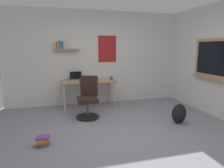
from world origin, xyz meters
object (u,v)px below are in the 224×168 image
laptop (76,78)px  computer_mouse (97,80)px  backpack (179,114)px  book_stack_on_floor (43,141)px  keyboard (86,81)px  coffee_mug (111,78)px  office_chair (88,100)px  desk (89,83)px

laptop → computer_mouse: (0.53, -0.23, -0.04)m
backpack → book_stack_on_floor: backpack is taller
keyboard → book_stack_on_floor: size_ratio=1.56×
laptop → coffee_mug: size_ratio=3.37×
computer_mouse → book_stack_on_floor: computer_mouse is taller
office_chair → backpack: (1.80, -0.89, -0.20)m
desk → laptop: laptop is taller
keyboard → coffee_mug: (0.69, 0.05, 0.04)m
laptop → keyboard: (0.25, -0.23, -0.04)m
keyboard → desk: bearing=47.2°
desk → computer_mouse: size_ratio=13.80×
desk → book_stack_on_floor: 2.34m
book_stack_on_floor → computer_mouse: bearing=56.5°
computer_mouse → coffee_mug: size_ratio=1.13×
desk → book_stack_on_floor: size_ratio=6.06×
computer_mouse → backpack: computer_mouse is taller
office_chair → computer_mouse: (0.35, 0.74, 0.33)m
keyboard → book_stack_on_floor: bearing=-117.3°
keyboard → coffee_mug: bearing=4.1°
office_chair → coffee_mug: (0.76, 0.79, 0.36)m
coffee_mug → book_stack_on_floor: 2.69m
coffee_mug → backpack: 2.05m
computer_mouse → office_chair: bearing=-115.5°
desk → computer_mouse: 0.24m
desk → backpack: desk is taller
backpack → book_stack_on_floor: (-2.72, -0.29, -0.13)m
coffee_mug → book_stack_on_floor: (-1.68, -1.98, -0.69)m
backpack → laptop: bearing=136.7°
office_chair → laptop: same height
desk → coffee_mug: 0.63m
keyboard → office_chair: bearing=-95.7°
laptop → keyboard: bearing=-41.9°
laptop → keyboard: size_ratio=0.84×
keyboard → coffee_mug: size_ratio=4.02×
office_chair → laptop: (-0.18, 0.97, 0.37)m
laptop → book_stack_on_floor: bearing=-109.1°
computer_mouse → coffee_mug: (0.41, 0.05, 0.03)m
coffee_mug → office_chair: bearing=-133.9°
computer_mouse → coffee_mug: bearing=7.0°
computer_mouse → keyboard: bearing=180.0°
coffee_mug → book_stack_on_floor: coffee_mug is taller
computer_mouse → backpack: 2.25m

